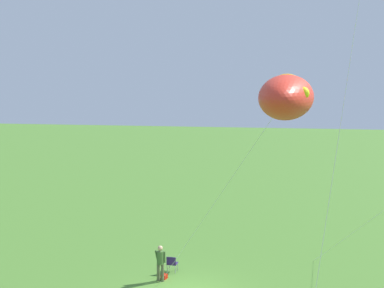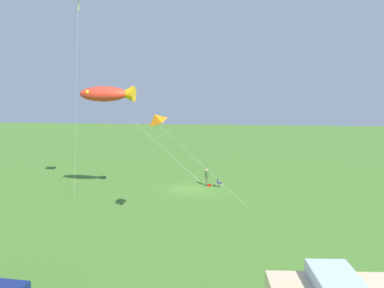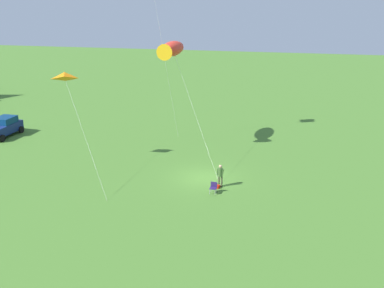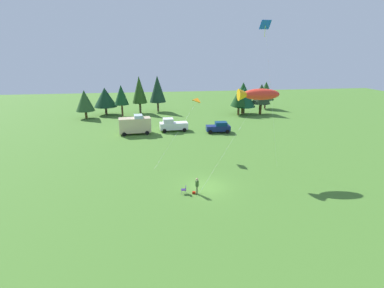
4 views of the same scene
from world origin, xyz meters
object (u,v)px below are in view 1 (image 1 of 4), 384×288
object	(u,v)px
person_kite_flyer	(160,260)
folding_chair	(172,263)
backpack_on_grass	(164,277)
kite_large_fish	(287,97)

from	to	relation	value
person_kite_flyer	folding_chair	bearing A→B (deg)	-4.93
folding_chair	person_kite_flyer	bearing A→B (deg)	170.86
person_kite_flyer	backpack_on_grass	xyz separation A→B (m)	(-0.29, 0.12, -0.91)
kite_large_fish	backpack_on_grass	bearing A→B (deg)	-145.38
person_kite_flyer	folding_chair	world-z (taller)	person_kite_flyer
backpack_on_grass	folding_chair	bearing A→B (deg)	169.13
kite_large_fish	person_kite_flyer	bearing A→B (deg)	-143.84
person_kite_flyer	backpack_on_grass	distance (m)	0.96
backpack_on_grass	person_kite_flyer	bearing A→B (deg)	-22.33
folding_chair	backpack_on_grass	bearing A→B (deg)	173.68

